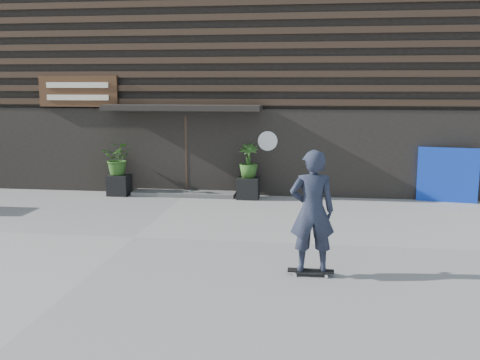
# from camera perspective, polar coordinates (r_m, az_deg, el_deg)

# --- Properties ---
(ground) EXTENTS (80.00, 80.00, 0.00)m
(ground) POSITION_cam_1_polar(r_m,az_deg,el_deg) (12.09, -10.75, -5.77)
(ground) COLOR gray
(ground) RESTS_ON ground
(entrance_step) EXTENTS (3.00, 0.80, 0.12)m
(entrance_step) POSITION_cam_1_polar(r_m,az_deg,el_deg) (16.38, -5.68, -1.36)
(entrance_step) COLOR #4E4E4B
(entrance_step) RESTS_ON ground
(planter_pot_left) EXTENTS (0.60, 0.60, 0.60)m
(planter_pot_left) POSITION_cam_1_polar(r_m,az_deg,el_deg) (16.69, -12.21, -0.49)
(planter_pot_left) COLOR black
(planter_pot_left) RESTS_ON ground
(bamboo_left) EXTENTS (0.86, 0.75, 0.96)m
(bamboo_left) POSITION_cam_1_polar(r_m,az_deg,el_deg) (16.58, -12.31, 2.17)
(bamboo_left) COLOR #2D591E
(bamboo_left) RESTS_ON planter_pot_left
(planter_pot_right) EXTENTS (0.60, 0.60, 0.60)m
(planter_pot_right) POSITION_cam_1_polar(r_m,az_deg,el_deg) (15.81, 0.85, -0.83)
(planter_pot_right) COLOR black
(planter_pot_right) RESTS_ON ground
(bamboo_right) EXTENTS (0.54, 0.54, 0.96)m
(bamboo_right) POSITION_cam_1_polar(r_m,az_deg,el_deg) (15.69, 0.86, 1.97)
(bamboo_right) COLOR #2D591E
(bamboo_right) RESTS_ON planter_pot_right
(blue_tarp) EXTENTS (1.60, 0.38, 1.50)m
(blue_tarp) POSITION_cam_1_polar(r_m,az_deg,el_deg) (16.32, 20.43, 0.49)
(blue_tarp) COLOR #0C2BA6
(blue_tarp) RESTS_ON ground
(building) EXTENTS (18.00, 11.00, 8.00)m
(building) POSITION_cam_1_polar(r_m,az_deg,el_deg) (21.34, -2.46, 11.84)
(building) COLOR black
(building) RESTS_ON ground
(skateboarder) EXTENTS (0.80, 0.58, 2.15)m
(skateboarder) POSITION_cam_1_polar(r_m,az_deg,el_deg) (9.35, 7.37, -3.18)
(skateboarder) COLOR black
(skateboarder) RESTS_ON ground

